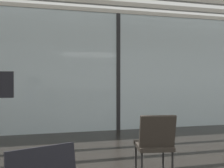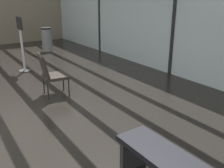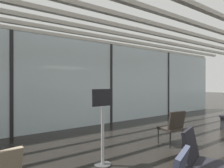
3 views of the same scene
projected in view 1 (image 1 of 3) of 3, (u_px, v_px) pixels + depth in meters
glass_curtain_wall at (118, 72)px, 6.52m from camera, size 14.00×0.08×3.10m
window_mullion_1 at (118, 72)px, 6.52m from camera, size 0.10×0.12×3.10m
parked_airplane at (102, 68)px, 11.25m from camera, size 11.98×3.74×3.74m
lounge_chair_5 at (155, 141)px, 3.38m from camera, size 0.55×0.59×0.87m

